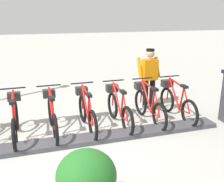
{
  "coord_description": "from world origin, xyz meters",
  "views": [
    {
      "loc": [
        -4.85,
        0.5,
        2.59
      ],
      "look_at": [
        0.5,
        -1.14,
        0.9
      ],
      "focal_mm": 41.73,
      "sensor_mm": 36.0,
      "label": 1
    }
  ],
  "objects_px": {
    "bike_docked_1": "(148,105)",
    "bike_docked_3": "(86,111)",
    "bike_docked_5": "(15,119)",
    "bike_docked_0": "(176,102)",
    "worker_near_rack": "(149,76)",
    "bike_docked_4": "(52,115)",
    "bike_docked_2": "(118,108)"
  },
  "relations": [
    {
      "from": "bike_docked_0",
      "to": "bike_docked_3",
      "type": "xyz_separation_m",
      "value": [
        0.0,
        2.31,
        0.0
      ]
    },
    {
      "from": "worker_near_rack",
      "to": "bike_docked_3",
      "type": "bearing_deg",
      "value": 114.65
    },
    {
      "from": "bike_docked_1",
      "to": "bike_docked_3",
      "type": "relative_size",
      "value": 1.0
    },
    {
      "from": "bike_docked_1",
      "to": "bike_docked_4",
      "type": "xyz_separation_m",
      "value": [
        0.0,
        2.31,
        0.0
      ]
    },
    {
      "from": "bike_docked_1",
      "to": "bike_docked_3",
      "type": "height_order",
      "value": "same"
    },
    {
      "from": "bike_docked_0",
      "to": "bike_docked_5",
      "type": "height_order",
      "value": "same"
    },
    {
      "from": "bike_docked_0",
      "to": "bike_docked_1",
      "type": "xyz_separation_m",
      "value": [
        0.0,
        0.77,
        0.0
      ]
    },
    {
      "from": "bike_docked_1",
      "to": "bike_docked_5",
      "type": "relative_size",
      "value": 1.0
    },
    {
      "from": "bike_docked_1",
      "to": "bike_docked_4",
      "type": "distance_m",
      "value": 2.31
    },
    {
      "from": "bike_docked_0",
      "to": "worker_near_rack",
      "type": "bearing_deg",
      "value": 20.78
    },
    {
      "from": "bike_docked_4",
      "to": "worker_near_rack",
      "type": "height_order",
      "value": "worker_near_rack"
    },
    {
      "from": "bike_docked_0",
      "to": "bike_docked_3",
      "type": "bearing_deg",
      "value": 90.0
    },
    {
      "from": "bike_docked_1",
      "to": "bike_docked_4",
      "type": "bearing_deg",
      "value": 90.0
    },
    {
      "from": "bike_docked_0",
      "to": "bike_docked_2",
      "type": "relative_size",
      "value": 1.0
    },
    {
      "from": "bike_docked_5",
      "to": "bike_docked_1",
      "type": "bearing_deg",
      "value": -90.0
    },
    {
      "from": "bike_docked_2",
      "to": "worker_near_rack",
      "type": "relative_size",
      "value": 1.04
    },
    {
      "from": "worker_near_rack",
      "to": "bike_docked_2",
      "type": "bearing_deg",
      "value": 127.01
    },
    {
      "from": "bike_docked_0",
      "to": "bike_docked_2",
      "type": "height_order",
      "value": "same"
    },
    {
      "from": "bike_docked_2",
      "to": "bike_docked_4",
      "type": "height_order",
      "value": "same"
    },
    {
      "from": "bike_docked_0",
      "to": "bike_docked_5",
      "type": "relative_size",
      "value": 1.0
    },
    {
      "from": "bike_docked_0",
      "to": "worker_near_rack",
      "type": "distance_m",
      "value": 1.08
    },
    {
      "from": "bike_docked_2",
      "to": "bike_docked_3",
      "type": "height_order",
      "value": "same"
    },
    {
      "from": "bike_docked_3",
      "to": "bike_docked_1",
      "type": "bearing_deg",
      "value": -90.0
    },
    {
      "from": "bike_docked_2",
      "to": "bike_docked_4",
      "type": "xyz_separation_m",
      "value": [
        0.0,
        1.54,
        0.0
      ]
    },
    {
      "from": "bike_docked_5",
      "to": "worker_near_rack",
      "type": "xyz_separation_m",
      "value": [
        0.9,
        -3.51,
        0.48
      ]
    },
    {
      "from": "bike_docked_1",
      "to": "bike_docked_3",
      "type": "distance_m",
      "value": 1.54
    },
    {
      "from": "bike_docked_1",
      "to": "bike_docked_4",
      "type": "height_order",
      "value": "same"
    },
    {
      "from": "bike_docked_0",
      "to": "bike_docked_5",
      "type": "distance_m",
      "value": 3.85
    },
    {
      "from": "bike_docked_4",
      "to": "bike_docked_0",
      "type": "bearing_deg",
      "value": -90.0
    },
    {
      "from": "bike_docked_2",
      "to": "bike_docked_5",
      "type": "relative_size",
      "value": 1.0
    },
    {
      "from": "bike_docked_2",
      "to": "bike_docked_3",
      "type": "bearing_deg",
      "value": 90.0
    },
    {
      "from": "worker_near_rack",
      "to": "bike_docked_5",
      "type": "bearing_deg",
      "value": 104.43
    }
  ]
}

